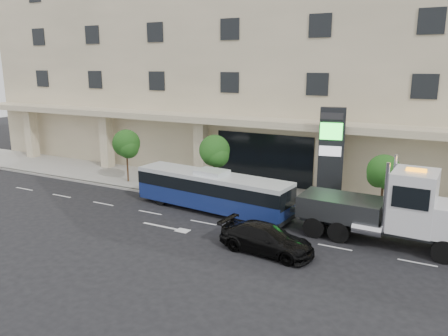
% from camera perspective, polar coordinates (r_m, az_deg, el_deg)
% --- Properties ---
extents(ground, '(120.00, 120.00, 0.00)m').
position_cam_1_polar(ground, '(28.01, -1.17, -6.19)').
color(ground, black).
rests_on(ground, ground).
extents(sidewalk, '(120.00, 6.00, 0.15)m').
position_cam_1_polar(sidewalk, '(32.24, 3.10, -3.41)').
color(sidewalk, gray).
rests_on(sidewalk, ground).
extents(curb, '(120.00, 0.30, 0.15)m').
position_cam_1_polar(curb, '(29.66, 0.69, -4.90)').
color(curb, gray).
rests_on(curb, ground).
extents(convention_center, '(60.00, 17.60, 20.00)m').
position_cam_1_polar(convention_center, '(40.60, 9.57, 14.04)').
color(convention_center, tan).
rests_on(convention_center, ground).
extents(tree_left, '(2.27, 2.20, 4.22)m').
position_cam_1_polar(tree_left, '(35.60, -12.61, 2.91)').
color(tree_left, '#422B19').
rests_on(tree_left, sidewalk).
extents(tree_mid, '(2.28, 2.20, 4.38)m').
position_cam_1_polar(tree_mid, '(31.10, -1.22, 2.03)').
color(tree_mid, '#422B19').
rests_on(tree_mid, sidewalk).
extents(tree_right, '(2.10, 2.00, 4.04)m').
position_cam_1_polar(tree_right, '(27.66, 20.18, -0.71)').
color(tree_right, '#422B19').
rests_on(tree_right, sidewalk).
extents(city_bus, '(11.09, 3.42, 2.76)m').
position_cam_1_polar(city_bus, '(28.41, -1.60, -2.92)').
color(city_bus, black).
rests_on(city_bus, ground).
extents(tow_truck, '(10.29, 2.92, 4.68)m').
position_cam_1_polar(tow_truck, '(24.67, 21.23, -5.15)').
color(tow_truck, '#2D3033').
rests_on(tow_truck, ground).
extents(black_sedan, '(5.17, 2.52, 1.45)m').
position_cam_1_polar(black_sedan, '(22.61, 5.57, -9.19)').
color(black_sedan, black).
rests_on(black_sedan, ground).
extents(signage_pylon, '(1.71, 0.91, 6.54)m').
position_cam_1_polar(signage_pylon, '(29.73, 13.78, 1.52)').
color(signage_pylon, black).
rests_on(signage_pylon, sidewalk).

